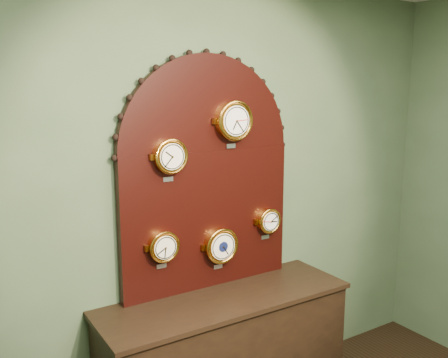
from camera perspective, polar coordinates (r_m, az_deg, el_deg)
wall_back at (r=3.18m, az=-2.40°, el=-2.47°), size 4.00×0.00×4.00m
display_board at (r=3.10m, az=-1.97°, el=1.43°), size 1.26×0.06×1.53m
roman_clock at (r=2.89m, az=-6.33°, el=2.67°), size 0.21×0.08×0.26m
arabic_clock at (r=3.09m, az=1.16°, el=6.83°), size 0.26×0.08×0.31m
hygrometer at (r=2.99m, az=-7.11°, el=-7.82°), size 0.20×0.08×0.25m
barometer at (r=3.19m, az=-0.39°, el=-7.77°), size 0.24×0.08×0.29m
tide_clock at (r=3.37m, az=5.18°, el=-4.86°), size 0.18×0.08×0.23m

